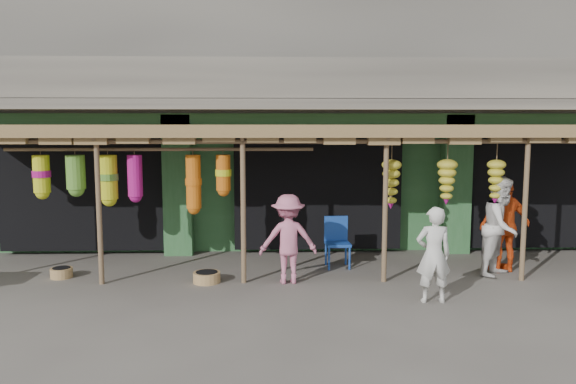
{
  "coord_description": "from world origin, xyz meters",
  "views": [
    {
      "loc": [
        -1.02,
        -9.92,
        2.79
      ],
      "look_at": [
        -0.68,
        1.0,
        1.48
      ],
      "focal_mm": 35.0,
      "sensor_mm": 36.0,
      "label": 1
    }
  ],
  "objects_px": {
    "person_right": "(502,226)",
    "person_shopper": "(288,239)",
    "person_vendor": "(505,225)",
    "person_front": "(433,255)",
    "blue_chair": "(337,239)"
  },
  "relations": [
    {
      "from": "blue_chair",
      "to": "person_vendor",
      "type": "bearing_deg",
      "value": -12.06
    },
    {
      "from": "person_front",
      "to": "person_vendor",
      "type": "xyz_separation_m",
      "value": [
        1.89,
        1.8,
        0.13
      ]
    },
    {
      "from": "person_shopper",
      "to": "person_vendor",
      "type": "bearing_deg",
      "value": -175.44
    },
    {
      "from": "blue_chair",
      "to": "person_front",
      "type": "relative_size",
      "value": 0.65
    },
    {
      "from": "person_vendor",
      "to": "person_shopper",
      "type": "relative_size",
      "value": 1.14
    },
    {
      "from": "person_right",
      "to": "person_shopper",
      "type": "bearing_deg",
      "value": 140.73
    },
    {
      "from": "blue_chair",
      "to": "person_shopper",
      "type": "xyz_separation_m",
      "value": [
        -1.0,
        -1.13,
        0.24
      ]
    },
    {
      "from": "person_front",
      "to": "person_right",
      "type": "height_order",
      "value": "person_right"
    },
    {
      "from": "person_shopper",
      "to": "person_right",
      "type": "bearing_deg",
      "value": -178.66
    },
    {
      "from": "person_front",
      "to": "person_vendor",
      "type": "relative_size",
      "value": 0.85
    },
    {
      "from": "person_right",
      "to": "person_vendor",
      "type": "relative_size",
      "value": 1.03
    },
    {
      "from": "person_shopper",
      "to": "person_front",
      "type": "bearing_deg",
      "value": 148.33
    },
    {
      "from": "person_front",
      "to": "person_right",
      "type": "bearing_deg",
      "value": -138.54
    },
    {
      "from": "person_front",
      "to": "person_shopper",
      "type": "distance_m",
      "value": 2.53
    },
    {
      "from": "blue_chair",
      "to": "person_shopper",
      "type": "relative_size",
      "value": 0.63
    }
  ]
}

